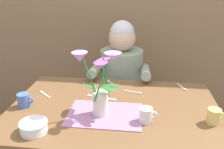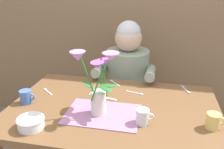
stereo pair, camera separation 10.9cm
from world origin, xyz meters
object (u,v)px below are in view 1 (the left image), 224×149
Objects in this scene: dinner_knife at (102,98)px; coffee_cup at (24,100)px; seated_person at (121,89)px; flower_vase at (100,81)px; ceramic_bowl at (34,126)px; tea_cup at (146,115)px; ceramic_mug at (214,116)px.

dinner_knife is 0.45m from coffee_cup.
seated_person is at bearing 94.21° from dinner_knife.
dinner_knife is (-0.02, 0.18, -0.19)m from flower_vase.
ceramic_bowl is 1.46× the size of coffee_cup.
ceramic_bowl is at bearing -164.53° from tea_cup.
dinner_knife is 2.04× the size of ceramic_mug.
coffee_cup is at bearing 177.24° from ceramic_mug.
ceramic_mug reaches higher than ceramic_bowl.
seated_person reaches higher than coffee_cup.
ceramic_mug is at bearing -5.31° from dinner_knife.
ceramic_mug is at bearing -2.33° from flower_vase.
coffee_cup is at bearing -130.93° from seated_person.
ceramic_bowl is 1.46× the size of tea_cup.
flower_vase is 3.81× the size of tea_cup.
ceramic_mug and tea_cup have the same top height.
flower_vase is at bearing -3.31° from coffee_cup.
seated_person reaches higher than flower_vase.
tea_cup is at bearing 15.47° from ceramic_bowl.
coffee_cup is (-0.51, -0.67, 0.22)m from seated_person.
coffee_cup is at bearing 173.46° from tea_cup.
dinner_knife is at bearing 138.70° from tea_cup.
flower_vase is at bearing 167.67° from tea_cup.
ceramic_bowl is 0.72× the size of dinner_knife.
seated_person is 0.79m from flower_vase.
tea_cup reaches higher than ceramic_bowl.
seated_person is 0.92m from ceramic_mug.
ceramic_mug reaches higher than dinner_knife.
seated_person is 12.20× the size of coffee_cup.
seated_person is at bearing 52.90° from coffee_cup.
ceramic_bowl is 0.90m from ceramic_mug.
ceramic_bowl is 0.28m from coffee_cup.
ceramic_mug is (0.59, -0.02, -0.15)m from flower_vase.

